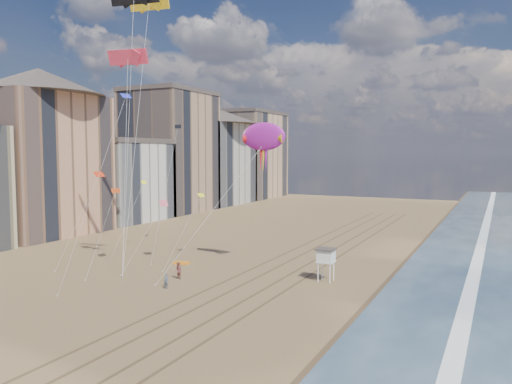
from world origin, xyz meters
TOP-DOWN VIEW (x-y plane):
  - ground at (0.00, 0.00)m, footprint 260.00×260.00m
  - wet_sand at (19.00, 40.00)m, footprint 260.00×260.00m
  - foam at (23.20, 40.00)m, footprint 260.00×260.00m
  - tracks at (2.55, 30.00)m, footprint 7.68×120.00m
  - buildings at (-45.73, 65.59)m, footprint 34.72×131.35m
  - lifeguard_stand at (8.70, 25.27)m, footprint 2.02×2.02m
  - grounded_kite at (-10.56, 25.42)m, footprint 2.14×1.56m
  - show_kite at (0.52, 26.40)m, footprint 6.28×6.06m
  - kite_flyer_a at (-5.24, 15.02)m, footprint 0.59×0.41m
  - kite_flyer_b at (-6.35, 18.78)m, footprint 1.11×0.98m
  - parafoils at (-15.13, 23.42)m, footprint 10.92×12.74m
  - small_kites at (-15.74, 23.93)m, footprint 13.53×15.58m

SIDE VIEW (x-z plane):
  - ground at x=0.00m, z-range 0.00..0.00m
  - wet_sand at x=19.00m, z-range 0.00..0.00m
  - foam at x=23.20m, z-range 0.00..0.00m
  - tracks at x=2.55m, z-range 0.00..0.01m
  - grounded_kite at x=-10.56m, z-range 0.00..0.22m
  - kite_flyer_a at x=-5.24m, z-range 0.00..1.57m
  - kite_flyer_b at x=-6.35m, z-range 0.00..1.90m
  - lifeguard_stand at x=8.70m, z-range 0.99..4.64m
  - small_kites at x=-15.74m, z-range 5.73..19.17m
  - buildings at x=-45.73m, z-range -0.95..28.05m
  - show_kite at x=0.52m, z-range 5.94..25.97m
  - parafoils at x=-15.13m, z-range 25.86..37.19m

